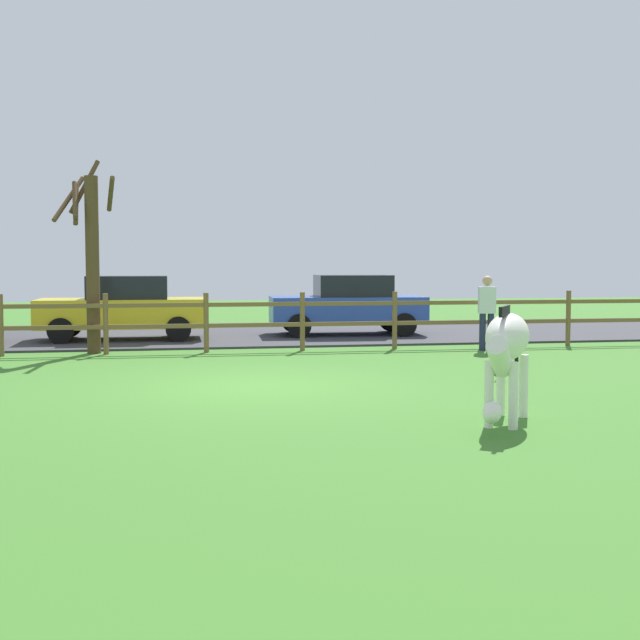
% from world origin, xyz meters
% --- Properties ---
extents(ground_plane, '(60.00, 60.00, 0.00)m').
position_xyz_m(ground_plane, '(0.00, 0.00, 0.00)').
color(ground_plane, '#3D7528').
extents(parking_asphalt, '(28.00, 7.40, 0.05)m').
position_xyz_m(parking_asphalt, '(0.00, 9.30, 0.03)').
color(parking_asphalt, '#38383D').
rests_on(parking_asphalt, ground_plane).
extents(paddock_fence, '(21.00, 0.11, 1.28)m').
position_xyz_m(paddock_fence, '(-0.55, 5.00, 0.73)').
color(paddock_fence, brown).
rests_on(paddock_fence, ground_plane).
extents(bare_tree, '(1.31, 1.20, 4.13)m').
position_xyz_m(bare_tree, '(-2.95, 5.29, 2.10)').
color(bare_tree, '#513A23').
rests_on(bare_tree, ground_plane).
extents(zebra, '(1.25, 1.70, 1.41)m').
position_xyz_m(zebra, '(2.62, -3.49, 0.93)').
color(zebra, white).
rests_on(zebra, ground_plane).
extents(crow_on_grass, '(0.21, 0.10, 0.20)m').
position_xyz_m(crow_on_grass, '(3.96, -0.14, 0.13)').
color(crow_on_grass, black).
rests_on(crow_on_grass, ground_plane).
extents(parked_car_blue, '(4.08, 2.04, 1.56)m').
position_xyz_m(parked_car_blue, '(3.28, 8.30, 0.84)').
color(parked_car_blue, '#2D4CAD').
rests_on(parked_car_blue, parking_asphalt).
extents(parked_car_yellow, '(4.00, 1.88, 1.56)m').
position_xyz_m(parked_car_yellow, '(-2.44, 7.90, 0.84)').
color(parked_car_yellow, yellow).
rests_on(parked_car_yellow, parking_asphalt).
extents(visitor_near_fence, '(0.40, 0.29, 1.64)m').
position_xyz_m(visitor_near_fence, '(5.51, 4.28, 0.91)').
color(visitor_near_fence, '#232847').
rests_on(visitor_near_fence, ground_plane).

